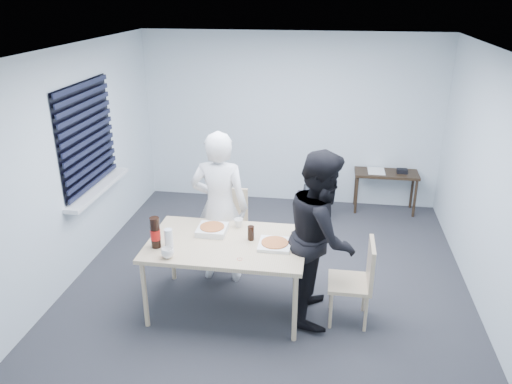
% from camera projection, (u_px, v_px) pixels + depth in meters
% --- Properties ---
extents(room, '(5.00, 5.00, 5.00)m').
position_uv_depth(room, '(90.00, 145.00, 5.89)').
color(room, '#2F2F34').
rests_on(room, ground).
extents(dining_table, '(1.60, 1.01, 0.78)m').
position_uv_depth(dining_table, '(227.00, 247.00, 5.07)').
color(dining_table, '#D0AF93').
rests_on(dining_table, ground).
extents(chair_far, '(0.42, 0.42, 0.89)m').
position_uv_depth(chair_far, '(230.00, 220.00, 6.14)').
color(chair_far, '#D0AF93').
rests_on(chair_far, ground).
extents(chair_right, '(0.42, 0.42, 0.89)m').
position_uv_depth(chair_right, '(359.00, 277.00, 4.93)').
color(chair_right, '#D0AF93').
rests_on(chair_right, ground).
extents(person_white, '(0.65, 0.42, 1.77)m').
position_uv_depth(person_white, '(220.00, 208.00, 5.56)').
color(person_white, silver).
rests_on(person_white, ground).
extents(person_black, '(0.47, 0.86, 1.77)m').
position_uv_depth(person_black, '(321.00, 236.00, 4.93)').
color(person_black, black).
rests_on(person_black, ground).
extents(side_table, '(0.93, 0.41, 0.62)m').
position_uv_depth(side_table, '(386.00, 177.00, 7.44)').
color(side_table, '#2E2114').
rests_on(side_table, ground).
extents(stool, '(0.36, 0.36, 0.50)m').
position_uv_depth(stool, '(316.00, 196.00, 7.15)').
color(stool, black).
rests_on(stool, ground).
extents(backpack, '(0.29, 0.21, 0.41)m').
position_uv_depth(backpack, '(317.00, 176.00, 7.02)').
color(backpack, slate).
rests_on(backpack, stool).
extents(pizza_box_a, '(0.30, 0.30, 0.07)m').
position_uv_depth(pizza_box_a, '(212.00, 229.00, 5.22)').
color(pizza_box_a, white).
rests_on(pizza_box_a, dining_table).
extents(pizza_box_b, '(0.32, 0.32, 0.05)m').
position_uv_depth(pizza_box_b, '(275.00, 244.00, 4.96)').
color(pizza_box_b, white).
rests_on(pizza_box_b, dining_table).
extents(mug_a, '(0.17, 0.17, 0.10)m').
position_uv_depth(mug_a, '(168.00, 253.00, 4.74)').
color(mug_a, white).
rests_on(mug_a, dining_table).
extents(mug_b, '(0.10, 0.10, 0.09)m').
position_uv_depth(mug_b, '(239.00, 223.00, 5.34)').
color(mug_b, white).
rests_on(mug_b, dining_table).
extents(cola_glass, '(0.09, 0.09, 0.15)m').
position_uv_depth(cola_glass, '(251.00, 233.00, 5.06)').
color(cola_glass, black).
rests_on(cola_glass, dining_table).
extents(soda_bottle, '(0.10, 0.10, 0.32)m').
position_uv_depth(soda_bottle, '(155.00, 233.00, 4.89)').
color(soda_bottle, black).
rests_on(soda_bottle, dining_table).
extents(plastic_cups, '(0.10, 0.10, 0.20)m').
position_uv_depth(plastic_cups, '(169.00, 238.00, 4.90)').
color(plastic_cups, silver).
rests_on(plastic_cups, dining_table).
extents(rubber_band, '(0.06, 0.06, 0.00)m').
position_uv_depth(rubber_band, '(240.00, 259.00, 4.72)').
color(rubber_band, red).
rests_on(rubber_band, dining_table).
extents(papers, '(0.33, 0.39, 0.01)m').
position_uv_depth(papers, '(376.00, 171.00, 7.45)').
color(papers, white).
rests_on(papers, side_table).
extents(black_box, '(0.17, 0.14, 0.06)m').
position_uv_depth(black_box, '(402.00, 171.00, 7.36)').
color(black_box, black).
rests_on(black_box, side_table).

